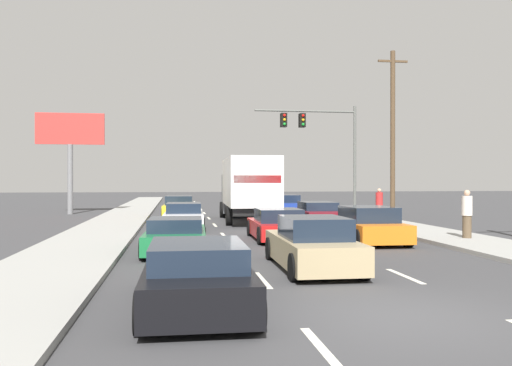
# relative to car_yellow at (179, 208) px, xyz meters

# --- Properties ---
(ground_plane) EXTENTS (140.00, 140.00, 0.00)m
(ground_plane) POSITION_rel_car_yellow_xyz_m (3.45, 1.32, -0.60)
(ground_plane) COLOR #3D3D3F
(sidewalk_right) EXTENTS (2.98, 80.00, 0.14)m
(sidewalk_right) POSITION_rel_car_yellow_xyz_m (10.19, -3.68, -0.53)
(sidewalk_right) COLOR #9E9E99
(sidewalk_right) RESTS_ON ground_plane
(sidewalk_left) EXTENTS (2.98, 80.00, 0.14)m
(sidewalk_left) POSITION_rel_car_yellow_xyz_m (-3.29, -3.68, -0.53)
(sidewalk_left) COLOR #9E9E99
(sidewalk_left) RESTS_ON ground_plane
(lane_markings) EXTENTS (3.54, 57.00, 0.01)m
(lane_markings) POSITION_rel_car_yellow_xyz_m (3.45, -2.63, -0.60)
(lane_markings) COLOR silver
(lane_markings) RESTS_ON ground_plane
(car_yellow) EXTENTS (2.03, 4.18, 1.34)m
(car_yellow) POSITION_rel_car_yellow_xyz_m (0.00, 0.00, 0.00)
(car_yellow) COLOR yellow
(car_yellow) RESTS_ON ground_plane
(car_white) EXTENTS (1.95, 4.49, 1.23)m
(car_white) POSITION_rel_car_yellow_xyz_m (0.17, -7.23, -0.03)
(car_white) COLOR white
(car_white) RESTS_ON ground_plane
(car_green) EXTENTS (2.07, 4.33, 1.10)m
(car_green) POSITION_rel_car_yellow_xyz_m (-0.19, -15.18, -0.08)
(car_green) COLOR #196B38
(car_green) RESTS_ON ground_plane
(car_black) EXTENTS (1.96, 4.44, 1.18)m
(car_black) POSITION_rel_car_yellow_xyz_m (0.18, -22.54, -0.04)
(car_black) COLOR black
(car_black) RESTS_ON ground_plane
(box_truck) EXTENTS (2.87, 8.78, 3.43)m
(box_truck) POSITION_rel_car_yellow_xyz_m (3.69, -3.23, 1.40)
(box_truck) COLOR white
(box_truck) RESTS_ON ground_plane
(car_red) EXTENTS (1.96, 4.14, 1.19)m
(car_red) POSITION_rel_car_yellow_xyz_m (3.62, -12.14, -0.05)
(car_red) COLOR red
(car_red) RESTS_ON ground_plane
(car_tan) EXTENTS (1.86, 4.44, 1.34)m
(car_tan) POSITION_rel_car_yellow_xyz_m (3.25, -18.84, 0.01)
(car_tan) COLOR tan
(car_tan) RESTS_ON ground_plane
(car_blue) EXTENTS (1.99, 4.10, 1.32)m
(car_blue) POSITION_rel_car_yellow_xyz_m (6.85, 1.64, 0.00)
(car_blue) COLOR #1E389E
(car_blue) RESTS_ON ground_plane
(car_maroon) EXTENTS (2.12, 4.74, 1.15)m
(car_maroon) POSITION_rel_car_yellow_xyz_m (7.07, -5.07, -0.06)
(car_maroon) COLOR maroon
(car_maroon) RESTS_ON ground_plane
(car_orange) EXTENTS (2.00, 4.59, 1.31)m
(car_orange) POSITION_rel_car_yellow_xyz_m (6.73, -13.28, -0.00)
(car_orange) COLOR orange
(car_orange) RESTS_ON ground_plane
(traffic_signal_mast) EXTENTS (7.22, 0.69, 7.47)m
(traffic_signal_mast) POSITION_rel_car_yellow_xyz_m (9.41, 4.11, 5.03)
(traffic_signal_mast) COLOR #595B56
(traffic_signal_mast) RESTS_ON ground_plane
(utility_pole_mid) EXTENTS (1.80, 0.28, 9.83)m
(utility_pole_mid) POSITION_rel_car_yellow_xyz_m (12.39, -2.23, 4.46)
(utility_pole_mid) COLOR brown
(utility_pole_mid) RESTS_ON ground_plane
(roadside_billboard) EXTENTS (4.43, 0.36, 6.73)m
(roadside_billboard) POSITION_rel_car_yellow_xyz_m (-7.15, 5.00, 4.26)
(roadside_billboard) COLOR slate
(roadside_billboard) RESTS_ON ground_plane
(pedestrian_near_corner) EXTENTS (0.38, 0.38, 1.69)m
(pedestrian_near_corner) POSITION_rel_car_yellow_xyz_m (10.56, -4.79, 0.38)
(pedestrian_near_corner) COLOR #3F3F42
(pedestrian_near_corner) RESTS_ON sidewalk_right
(pedestrian_mid_block) EXTENTS (0.38, 0.38, 1.77)m
(pedestrian_mid_block) POSITION_rel_car_yellow_xyz_m (10.41, -13.76, 0.43)
(pedestrian_mid_block) COLOR brown
(pedestrian_mid_block) RESTS_ON sidewalk_right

